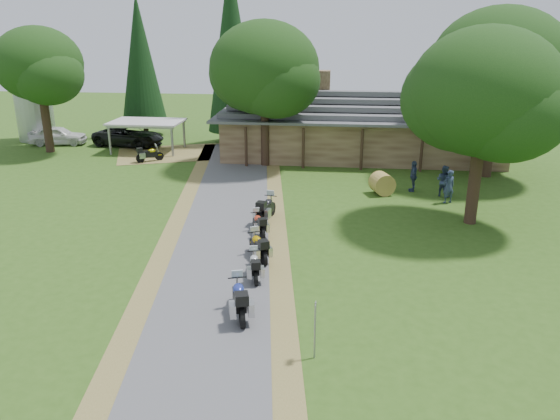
# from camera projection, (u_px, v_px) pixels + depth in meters

# --- Properties ---
(ground) EXTENTS (120.00, 120.00, 0.00)m
(ground) POSITION_uv_depth(u_px,v_px,m) (211.00, 300.00, 19.92)
(ground) COLOR #305217
(ground) RESTS_ON ground
(driveway) EXTENTS (51.95, 51.95, 0.00)m
(driveway) POSITION_uv_depth(u_px,v_px,m) (221.00, 256.00, 23.73)
(driveway) COLOR #4D4D4F
(driveway) RESTS_ON ground
(lodge) EXTENTS (21.40, 9.40, 4.90)m
(lodge) POSITION_uv_depth(u_px,v_px,m) (361.00, 123.00, 41.06)
(lodge) COLOR brown
(lodge) RESTS_ON ground
(silo) EXTENTS (3.04, 3.04, 6.13)m
(silo) POSITION_uv_depth(u_px,v_px,m) (34.00, 104.00, 46.28)
(silo) COLOR gray
(silo) RESTS_ON ground
(carport) EXTENTS (5.53, 3.72, 2.38)m
(carport) POSITION_uv_depth(u_px,v_px,m) (148.00, 136.00, 42.77)
(carport) COLOR silver
(carport) RESTS_ON ground
(car_white_sedan) EXTENTS (3.43, 6.16, 1.94)m
(car_white_sedan) POSITION_uv_depth(u_px,v_px,m) (57.00, 133.00, 45.08)
(car_white_sedan) COLOR silver
(car_white_sedan) RESTS_ON ground
(car_dark_suv) EXTENTS (3.74, 6.65, 2.40)m
(car_dark_suv) POSITION_uv_depth(u_px,v_px,m) (128.00, 131.00, 44.58)
(car_dark_suv) COLOR black
(car_dark_suv) RESTS_ON ground
(motorcycle_row_a) EXTENTS (1.23, 2.18, 1.42)m
(motorcycle_row_a) POSITION_uv_depth(u_px,v_px,m) (239.00, 297.00, 18.66)
(motorcycle_row_a) COLOR navy
(motorcycle_row_a) RESTS_ON ground
(motorcycle_row_b) EXTENTS (0.93, 1.79, 1.17)m
(motorcycle_row_b) POSITION_uv_depth(u_px,v_px,m) (255.00, 264.00, 21.47)
(motorcycle_row_b) COLOR #B8BCC0
(motorcycle_row_b) RESTS_ON ground
(motorcycle_row_c) EXTENTS (1.38, 1.94, 1.28)m
(motorcycle_row_c) POSITION_uv_depth(u_px,v_px,m) (258.00, 245.00, 23.20)
(motorcycle_row_c) COLOR #BF9203
(motorcycle_row_c) RESTS_ON ground
(motorcycle_row_d) EXTENTS (1.19, 1.79, 1.17)m
(motorcycle_row_d) POSITION_uv_depth(u_px,v_px,m) (259.00, 223.00, 25.95)
(motorcycle_row_d) COLOR red
(motorcycle_row_d) RESTS_ON ground
(motorcycle_row_e) EXTENTS (1.09, 2.18, 1.43)m
(motorcycle_row_e) POSITION_uv_depth(u_px,v_px,m) (267.00, 207.00, 27.70)
(motorcycle_row_e) COLOR black
(motorcycle_row_e) RESTS_ON ground
(motorcycle_carport_a) EXTENTS (1.80, 1.53, 1.23)m
(motorcycle_carport_a) POSITION_uv_depth(u_px,v_px,m) (150.00, 153.00, 39.65)
(motorcycle_carport_a) COLOR #D4CF09
(motorcycle_carport_a) RESTS_ON ground
(person_a) EXTENTS (0.77, 0.68, 2.24)m
(person_a) POSITION_uv_depth(u_px,v_px,m) (449.00, 184.00, 30.34)
(person_a) COLOR navy
(person_a) RESTS_ON ground
(person_b) EXTENTS (0.75, 0.74, 2.17)m
(person_b) POSITION_uv_depth(u_px,v_px,m) (444.00, 178.00, 31.53)
(person_b) COLOR navy
(person_b) RESTS_ON ground
(person_c) EXTENTS (0.50, 0.66, 2.19)m
(person_c) POSITION_uv_depth(u_px,v_px,m) (414.00, 173.00, 32.48)
(person_c) COLOR navy
(person_c) RESTS_ON ground
(hay_bale) EXTENTS (1.59, 1.52, 1.28)m
(hay_bale) POSITION_uv_depth(u_px,v_px,m) (382.00, 184.00, 32.07)
(hay_bale) COLOR #A27E3B
(hay_bale) RESTS_ON ground
(sign_post) EXTENTS (0.34, 0.06, 1.88)m
(sign_post) POSITION_uv_depth(u_px,v_px,m) (315.00, 331.00, 16.17)
(sign_post) COLOR gray
(sign_post) RESTS_ON ground
(oak_lodge_left) EXTENTS (7.39, 7.39, 10.88)m
(oak_lodge_left) POSITION_uv_depth(u_px,v_px,m) (265.00, 88.00, 37.01)
(oak_lodge_left) COLOR #15340F
(oak_lodge_left) RESTS_ON ground
(oak_lodge_right) EXTENTS (8.60, 8.60, 11.34)m
(oak_lodge_right) POSITION_uv_depth(u_px,v_px,m) (497.00, 89.00, 34.20)
(oak_lodge_right) COLOR #15340F
(oak_lodge_right) RESTS_ON ground
(oak_driveway) EXTENTS (7.17, 7.17, 10.54)m
(oak_driveway) POSITION_uv_depth(u_px,v_px,m) (482.00, 119.00, 25.93)
(oak_driveway) COLOR #15340F
(oak_driveway) RESTS_ON ground
(oak_silo) EXTENTS (6.51, 6.51, 10.82)m
(oak_silo) POSITION_uv_depth(u_px,v_px,m) (41.00, 82.00, 41.15)
(oak_silo) COLOR #15340F
(oak_silo) RESTS_ON ground
(cedar_near) EXTENTS (4.21, 4.21, 14.64)m
(cedar_near) POSITION_uv_depth(u_px,v_px,m) (232.00, 53.00, 43.62)
(cedar_near) COLOR black
(cedar_near) RESTS_ON ground
(cedar_far) EXTENTS (3.98, 3.98, 12.04)m
(cedar_far) POSITION_uv_depth(u_px,v_px,m) (141.00, 66.00, 47.27)
(cedar_far) COLOR black
(cedar_far) RESTS_ON ground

